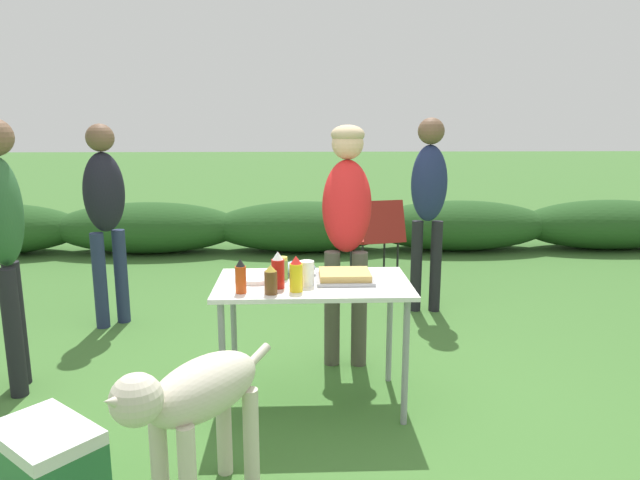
% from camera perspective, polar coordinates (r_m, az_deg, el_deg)
% --- Properties ---
extents(ground_plane, '(60.00, 60.00, 0.00)m').
position_cam_1_polar(ground_plane, '(3.52, -0.66, -15.86)').
color(ground_plane, '#3D6B2D').
extents(shrub_hedge, '(14.40, 0.90, 0.64)m').
position_cam_1_polar(shrub_hedge, '(7.32, -1.55, 1.36)').
color(shrub_hedge, '#234C1E').
rests_on(shrub_hedge, ground).
extents(folding_table, '(1.10, 0.64, 0.74)m').
position_cam_1_polar(folding_table, '(3.27, -0.69, -5.50)').
color(folding_table, silver).
rests_on(folding_table, ground).
extents(food_tray, '(0.33, 0.28, 0.06)m').
position_cam_1_polar(food_tray, '(3.27, 2.47, -3.66)').
color(food_tray, '#9E9EA3').
rests_on(food_tray, folding_table).
extents(plate_stack, '(0.24, 0.24, 0.03)m').
position_cam_1_polar(plate_stack, '(3.30, -6.42, -3.81)').
color(plate_stack, white).
rests_on(plate_stack, folding_table).
extents(mixing_bowl, '(0.20, 0.20, 0.08)m').
position_cam_1_polar(mixing_bowl, '(3.39, -2.14, -2.81)').
color(mixing_bowl, '#99B2CC').
rests_on(mixing_bowl, folding_table).
extents(paper_cup_stack, '(0.08, 0.08, 0.14)m').
position_cam_1_polar(paper_cup_stack, '(3.16, -1.31, -3.35)').
color(paper_cup_stack, white).
rests_on(paper_cup_stack, folding_table).
extents(mustard_bottle, '(0.07, 0.07, 0.20)m').
position_cam_1_polar(mustard_bottle, '(3.05, -2.41, -3.47)').
color(mustard_bottle, yellow).
rests_on(mustard_bottle, folding_table).
extents(ketchup_bottle, '(0.07, 0.07, 0.20)m').
position_cam_1_polar(ketchup_bottle, '(3.11, -4.23, -3.08)').
color(ketchup_bottle, red).
rests_on(ketchup_bottle, folding_table).
extents(hot_sauce_bottle, '(0.06, 0.06, 0.19)m').
position_cam_1_polar(hot_sauce_bottle, '(3.05, -7.94, -3.66)').
color(hot_sauce_bottle, '#CC4214').
rests_on(hot_sauce_bottle, folding_table).
extents(relish_jar, '(0.06, 0.06, 0.13)m').
position_cam_1_polar(relish_jar, '(3.29, -3.73, -2.84)').
color(relish_jar, olive).
rests_on(relish_jar, folding_table).
extents(beer_bottle, '(0.07, 0.07, 0.16)m').
position_cam_1_polar(beer_bottle, '(3.02, -4.95, -4.02)').
color(beer_bottle, brown).
rests_on(beer_bottle, folding_table).
extents(standing_person_in_red_jacket, '(0.38, 0.49, 1.62)m').
position_cam_1_polar(standing_person_in_red_jacket, '(3.84, 2.69, 2.66)').
color(standing_person_in_red_jacket, '#4C473D').
rests_on(standing_person_in_red_jacket, ground).
extents(standing_person_in_olive_jacket, '(0.32, 0.38, 1.66)m').
position_cam_1_polar(standing_person_in_olive_jacket, '(3.83, -29.07, 1.00)').
color(standing_person_in_olive_jacket, black).
rests_on(standing_person_in_olive_jacket, ground).
extents(standing_person_in_navy_coat, '(0.32, 0.25, 1.67)m').
position_cam_1_polar(standing_person_in_navy_coat, '(4.94, 10.82, 4.54)').
color(standing_person_in_navy_coat, black).
rests_on(standing_person_in_navy_coat, ground).
extents(standing_person_in_dark_puffer, '(0.40, 0.40, 1.62)m').
position_cam_1_polar(standing_person_in_dark_puffer, '(4.81, -20.69, 3.26)').
color(standing_person_in_dark_puffer, '#232D4C').
rests_on(standing_person_in_dark_puffer, ground).
extents(dog, '(0.61, 0.78, 0.72)m').
position_cam_1_polar(dog, '(2.51, -12.35, -15.38)').
color(dog, beige).
rests_on(dog, ground).
extents(camp_chair_green_behind_table, '(0.58, 0.68, 0.83)m').
position_cam_1_polar(camp_chair_green_behind_table, '(6.16, 5.80, 0.74)').
color(camp_chair_green_behind_table, maroon).
rests_on(camp_chair_green_behind_table, ground).
extents(cooler_box, '(0.57, 0.56, 0.34)m').
position_cam_1_polar(cooler_box, '(2.92, -25.60, -19.52)').
color(cooler_box, '#286B3D').
rests_on(cooler_box, ground).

